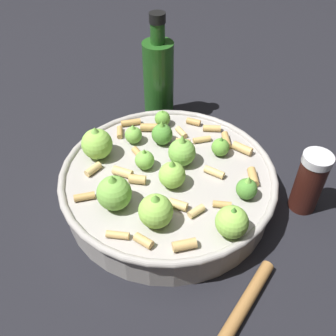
% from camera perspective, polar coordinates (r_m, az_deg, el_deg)
% --- Properties ---
extents(ground_plane, '(2.40, 2.40, 0.00)m').
position_cam_1_polar(ground_plane, '(0.59, -0.00, -4.43)').
color(ground_plane, black).
extents(cooking_pan, '(0.32, 0.32, 0.11)m').
position_cam_1_polar(cooking_pan, '(0.56, -0.16, -2.10)').
color(cooking_pan, '#9E9993').
rests_on(cooking_pan, ground).
extents(pepper_shaker, '(0.04, 0.04, 0.10)m').
position_cam_1_polar(pepper_shaker, '(0.57, 20.84, -2.02)').
color(pepper_shaker, '#33140F').
rests_on(pepper_shaker, ground).
extents(olive_oil_bottle, '(0.06, 0.06, 0.20)m').
position_cam_1_polar(olive_oil_bottle, '(0.71, -1.46, 13.46)').
color(olive_oil_bottle, '#1E4C19').
rests_on(olive_oil_bottle, ground).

